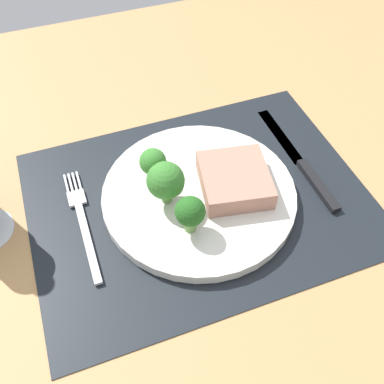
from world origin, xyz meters
The scene contains 9 objects.
ground_plane centered at (0.00, 0.00, -1.50)cm, with size 140.00×110.00×3.00cm, color tan.
placemat centered at (0.00, 0.00, 0.15)cm, with size 46.91×35.36×0.30cm, color black.
plate centered at (0.00, 0.00, 1.10)cm, with size 27.00×27.00×1.60cm, color silver.
steak centered at (4.84, -0.96, 3.39)cm, with size 9.12×9.75×2.97cm, color tan.
broccoli_center centered at (-3.33, -5.53, 5.40)cm, with size 3.89×3.89×5.63cm.
broccoli_front_edge centered at (-5.04, 4.67, 4.77)cm, with size 3.78×3.78×4.99cm.
broccoli_near_steak centered at (-4.69, 0.34, 5.87)cm, with size 5.03×5.03×6.58cm.
fork centered at (-16.23, 1.42, 0.55)cm, with size 2.40×19.20×0.50cm.
knife centered at (16.89, 0.53, 0.60)cm, with size 1.80×23.00×0.80cm.
Camera 1 is at (-14.42, -36.27, 48.73)cm, focal length 41.15 mm.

